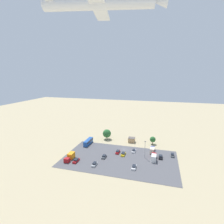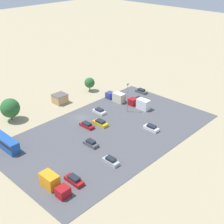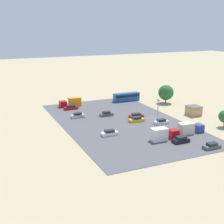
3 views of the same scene
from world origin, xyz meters
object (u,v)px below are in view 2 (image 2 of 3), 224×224
parked_car_2 (87,125)px  parked_truck_2 (53,183)px  shed_building (60,99)px  parked_truck_0 (116,97)px  parked_car_5 (100,123)px  parked_truck_1 (140,104)px  parked_car_0 (151,128)px  parked_car_3 (140,100)px  parked_car_6 (99,111)px  parked_car_4 (91,143)px  parked_car_7 (141,91)px  bus (5,142)px  parked_car_8 (74,180)px  parked_car_1 (111,161)px

parked_car_2 → parked_truck_2: (22.25, 14.18, 0.79)m
shed_building → parked_truck_0: bearing=138.4°
parked_car_5 → parked_truck_1: (-16.43, 1.31, 0.87)m
parked_car_0 → parked_truck_0: 21.49m
parked_car_0 → parked_car_3: bearing=49.3°
parked_car_6 → parked_truck_1: (-11.45, 6.87, 0.89)m
parked_car_2 → parked_truck_2: parked_truck_2 is taller
parked_car_4 → parked_truck_0: (-24.35, -13.77, 0.77)m
parked_car_6 → parked_truck_0: 10.47m
parked_truck_1 → parked_truck_2: (42.23, 11.05, -0.08)m
parked_car_7 → parked_truck_1: (9.59, 7.27, 0.88)m
bus → parked_car_5: (-24.72, 9.07, -1.05)m
bus → parked_car_8: size_ratio=2.14×
bus → parked_car_8: 23.22m
parked_car_3 → parked_truck_0: bearing=-53.0°
parked_car_3 → parked_truck_2: bearing=17.1°
shed_building → parked_car_5: (1.26, 20.21, -0.82)m
bus → parked_car_4: size_ratio=2.43×
parked_car_6 → parked_truck_2: (30.78, 17.92, 0.80)m
parked_car_2 → parked_truck_0: parked_truck_0 is taller
parked_car_5 → parked_truck_2: (25.80, 12.37, 0.78)m
parked_car_5 → parked_truck_2: size_ratio=0.62×
parked_car_0 → parked_truck_2: (33.60, 0.05, 0.77)m
shed_building → parked_car_1: (12.43, 35.09, -0.77)m
parked_car_6 → parked_car_7: (-21.05, -0.41, 0.00)m
parked_car_3 → parked_car_5: 19.89m
parked_car_6 → shed_building: bearing=104.2°
parked_car_7 → parked_truck_1: 12.07m
parked_car_5 → bus: bearing=-20.1°
bus → parked_truck_0: bus is taller
parked_car_4 → parked_car_1: bearing=77.6°
parked_car_0 → shed_building: bearing=101.4°
parked_car_2 → parked_car_3: size_ratio=1.09×
parked_car_8 → parked_truck_1: (-37.97, -12.60, 0.83)m
parked_car_2 → parked_car_3: 23.37m
parked_car_2 → parked_car_5: 3.99m
parked_car_7 → parked_car_8: size_ratio=0.92×
bus → parked_truck_2: bearing=87.1°
parked_car_1 → parked_car_3: 35.13m
parked_car_5 → parked_car_3: bearing=-175.2°
bus → parked_car_8: (-3.18, 22.98, -1.02)m
parked_car_1 → parked_car_5: parked_car_1 is taller
parked_truck_0 → parked_car_1: bearing=-139.2°
bus → parked_car_8: bearing=97.9°
parked_car_0 → parked_car_3: (-12.02, -13.99, 0.05)m
parked_car_0 → parked_truck_0: parked_truck_0 is taller
parked_car_2 → parked_car_0: bearing=-51.2°
parked_car_2 → parked_truck_2: 26.39m
parked_car_5 → parked_car_1: bearing=53.1°
parked_car_6 → parked_car_8: size_ratio=0.90×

